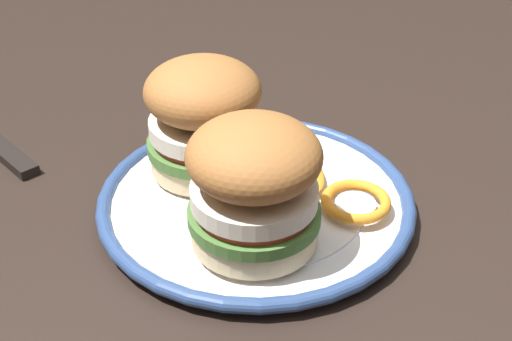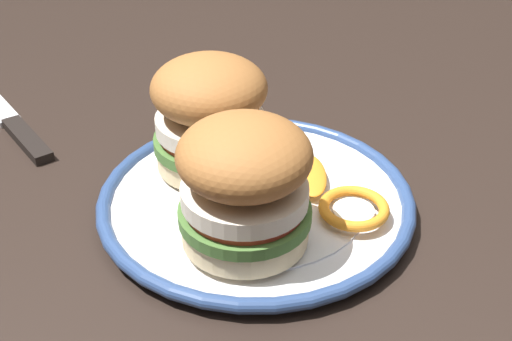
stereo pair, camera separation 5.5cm
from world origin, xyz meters
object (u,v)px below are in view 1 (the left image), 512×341
dinner_plate (256,201)px  sandwich_half_right (204,116)px  dining_table (233,272)px  sandwich_half_left (254,183)px

dinner_plate → sandwich_half_right: bearing=-133.7°
dinner_plate → sandwich_half_right: (-0.04, -0.04, 0.06)m
dining_table → sandwich_half_right: (-0.02, -0.02, 0.16)m
dining_table → dinner_plate: (0.02, 0.02, 0.10)m
dining_table → sandwich_half_left: 0.18m
dining_table → dinner_plate: 0.11m
sandwich_half_left → sandwich_half_right: (-0.10, -0.04, 0.00)m
dinner_plate → sandwich_half_left: bearing=-2.7°
dinner_plate → sandwich_half_left: size_ratio=2.08×
dining_table → sandwich_half_left: size_ratio=10.54×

